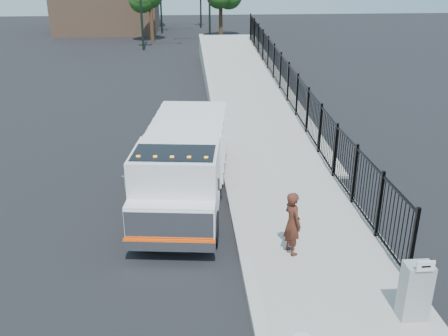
{
  "coord_description": "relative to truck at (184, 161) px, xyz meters",
  "views": [
    {
      "loc": [
        -1.36,
        -11.13,
        6.84
      ],
      "look_at": [
        -0.31,
        2.0,
        1.35
      ],
      "focal_mm": 40.0,
      "sensor_mm": 36.0,
      "label": 1
    }
  ],
  "objects": [
    {
      "name": "truck",
      "position": [
        0.0,
        0.0,
        0.0
      ],
      "size": [
        3.08,
        7.28,
        2.42
      ],
      "rotation": [
        0.0,
        0.0,
        -0.12
      ],
      "color": "black",
      "rests_on": "ground"
    },
    {
      "name": "ramp",
      "position": [
        3.57,
        13.37,
        -1.36
      ],
      "size": [
        3.95,
        24.06,
        3.19
      ],
      "primitive_type": "cube",
      "rotation": [
        0.06,
        0.0,
        0.0
      ],
      "color": "#9E998E",
      "rests_on": "ground"
    },
    {
      "name": "arrow_sign",
      "position": [
        4.54,
        -6.08,
        0.12
      ],
      "size": [
        0.35,
        0.04,
        0.22
      ],
      "primitive_type": "cube",
      "color": "white",
      "rests_on": "utility_cabinet"
    },
    {
      "name": "iron_fence",
      "position": [
        4.99,
        9.37,
        -0.46
      ],
      "size": [
        0.1,
        28.0,
        1.8
      ],
      "primitive_type": "cube",
      "color": "black",
      "rests_on": "ground"
    },
    {
      "name": "utility_cabinet",
      "position": [
        4.54,
        -5.86,
        -0.61
      ],
      "size": [
        0.55,
        0.4,
        1.25
      ],
      "primitive_type": "cube",
      "color": "gray",
      "rests_on": "sidewalk"
    },
    {
      "name": "ground",
      "position": [
        1.44,
        -2.63,
        -1.36
      ],
      "size": [
        120.0,
        120.0,
        0.0
      ],
      "primitive_type": "plane",
      "color": "black",
      "rests_on": "ground"
    },
    {
      "name": "sidewalk",
      "position": [
        3.37,
        -4.63,
        -1.3
      ],
      "size": [
        3.55,
        12.0,
        0.12
      ],
      "primitive_type": "cube",
      "color": "#9E998E",
      "rests_on": "ground"
    },
    {
      "name": "worker",
      "position": [
        2.59,
        -3.25,
        -0.42
      ],
      "size": [
        0.57,
        0.69,
        1.64
      ],
      "primitive_type": "imported",
      "rotation": [
        0.0,
        0.0,
        1.91
      ],
      "color": "#4C2217",
      "rests_on": "sidewalk"
    },
    {
      "name": "curb",
      "position": [
        1.44,
        -4.63,
        -1.28
      ],
      "size": [
        0.3,
        12.0,
        0.16
      ],
      "primitive_type": "cube",
      "color": "#ADAAA3",
      "rests_on": "ground"
    }
  ]
}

